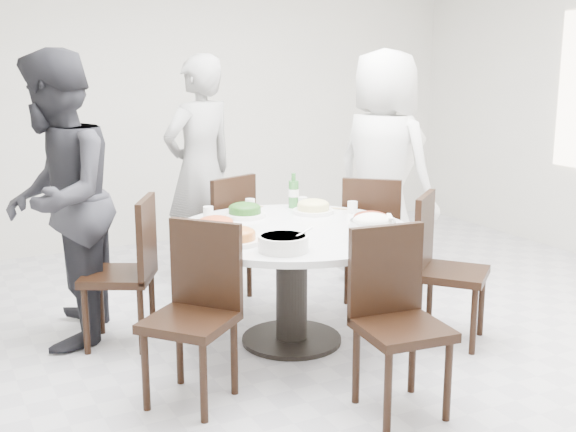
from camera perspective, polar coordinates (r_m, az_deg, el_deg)
name	(u,v)px	position (r m, az deg, el deg)	size (l,w,h in m)	color
floor	(346,338)	(4.79, 4.64, -9.57)	(6.00, 6.00, 0.01)	silver
wall_back	(184,98)	(7.17, -8.18, 9.21)	(6.00, 0.01, 2.80)	silver
dining_table	(292,286)	(4.60, 0.29, -5.54)	(1.50, 1.50, 0.75)	silver
chair_ne	(374,238)	(5.42, 6.78, -1.70)	(0.42, 0.42, 0.95)	black
chair_n	(217,237)	(5.44, -5.65, -1.64)	(0.42, 0.42, 0.95)	black
chair_nw	(118,272)	(4.66, -13.28, -4.34)	(0.42, 0.42, 0.95)	black
chair_sw	(189,317)	(3.82, -7.80, -7.93)	(0.42, 0.42, 0.95)	black
chair_s	(403,325)	(3.73, 9.04, -8.48)	(0.42, 0.42, 0.95)	black
chair_se	(453,270)	(4.70, 12.87, -4.17)	(0.42, 0.42, 0.95)	black
diner_right	(383,169)	(5.72, 7.55, 3.67)	(0.91, 0.59, 1.86)	silver
diner_middle	(200,170)	(5.80, -6.97, 3.60)	(0.66, 0.44, 1.82)	black
diner_left	(58,200)	(4.69, -17.75, 1.18)	(0.90, 0.70, 1.85)	#222227
dish_greens	(245,212)	(4.82, -3.43, 0.35)	(0.28, 0.28, 0.07)	white
dish_pale	(313,208)	(4.92, 2.01, 0.65)	(0.28, 0.28, 0.08)	white
dish_orange	(216,226)	(4.42, -5.73, -0.78)	(0.28, 0.28, 0.08)	white
dish_redbrown	(371,222)	(4.55, 6.56, -0.44)	(0.28, 0.28, 0.07)	white
dish_tofu	(236,237)	(4.14, -4.10, -1.68)	(0.28, 0.28, 0.07)	white
rice_bowl	(373,230)	(4.24, 6.70, -1.09)	(0.27, 0.27, 0.11)	silver
soup_bowl	(283,243)	(3.97, -0.38, -2.16)	(0.28, 0.28, 0.09)	white
beverage_bottle	(294,191)	(5.08, 0.44, 2.03)	(0.07, 0.07, 0.25)	#2D722F
tea_cups	(254,205)	(5.00, -2.71, 0.85)	(0.07, 0.07, 0.08)	white
chopsticks	(250,209)	(5.05, -3.01, 0.58)	(0.24, 0.04, 0.01)	tan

